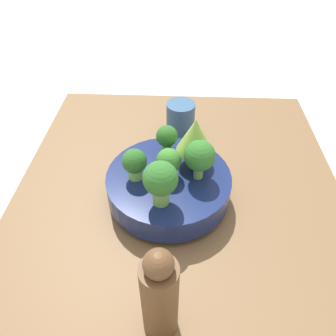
{
  "coord_description": "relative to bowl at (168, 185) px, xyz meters",
  "views": [
    {
      "loc": [
        -0.42,
        -0.0,
        0.55
      ],
      "look_at": [
        0.04,
        0.02,
        0.13
      ],
      "focal_mm": 35.0,
      "sensor_mm": 36.0,
      "label": 1
    }
  ],
  "objects": [
    {
      "name": "ground_plane",
      "position": [
        -0.04,
        -0.02,
        -0.08
      ],
      "size": [
        6.0,
        6.0,
        0.0
      ],
      "primitive_type": "plane",
      "color": "silver"
    },
    {
      "name": "table",
      "position": [
        -0.04,
        -0.02,
        -0.06
      ],
      "size": [
        0.9,
        0.69,
        0.05
      ],
      "color": "brown",
      "rests_on": "ground_plane"
    },
    {
      "name": "bowl",
      "position": [
        0.0,
        0.0,
        0.0
      ],
      "size": [
        0.24,
        0.24,
        0.06
      ],
      "color": "navy",
      "rests_on": "table"
    },
    {
      "name": "broccoli_floret_front",
      "position": [
        -0.0,
        -0.06,
        0.08
      ],
      "size": [
        0.06,
        0.06,
        0.08
      ],
      "color": "#6BA34C",
      "rests_on": "bowl"
    },
    {
      "name": "broccoli_floret_left",
      "position": [
        -0.07,
        0.01,
        0.08
      ],
      "size": [
        0.06,
        0.06,
        0.09
      ],
      "color": "#6BA34C",
      "rests_on": "bowl"
    },
    {
      "name": "broccoli_floret_back",
      "position": [
        -0.01,
        0.06,
        0.06
      ],
      "size": [
        0.05,
        0.05,
        0.06
      ],
      "color": "#7AB256",
      "rests_on": "bowl"
    },
    {
      "name": "broccoli_floret_right",
      "position": [
        0.07,
        0.01,
        0.06
      ],
      "size": [
        0.04,
        0.04,
        0.06
      ],
      "color": "#6BA34C",
      "rests_on": "bowl"
    },
    {
      "name": "broccoli_floret_center",
      "position": [
        0.0,
        0.0,
        0.06
      ],
      "size": [
        0.05,
        0.05,
        0.06
      ],
      "color": "#6BA34C",
      "rests_on": "bowl"
    },
    {
      "name": "romanesco_piece_near",
      "position": [
        0.04,
        -0.05,
        0.09
      ],
      "size": [
        0.07,
        0.07,
        0.11
      ],
      "color": "#6BA34C",
      "rests_on": "bowl"
    },
    {
      "name": "cup",
      "position": [
        0.23,
        -0.02,
        0.01
      ],
      "size": [
        0.07,
        0.07,
        0.09
      ],
      "color": "#33567F",
      "rests_on": "table"
    },
    {
      "name": "pepper_mill",
      "position": [
        -0.26,
        0.0,
        0.05
      ],
      "size": [
        0.05,
        0.05,
        0.19
      ],
      "color": "brown",
      "rests_on": "table"
    }
  ]
}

